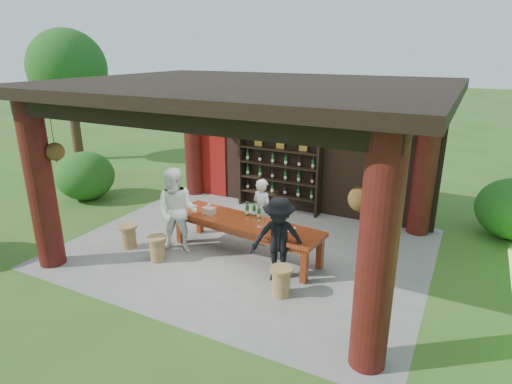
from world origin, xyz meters
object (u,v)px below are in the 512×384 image
at_px(stool_near_left, 157,248).
at_px(guest_woman, 177,211).
at_px(wine_shelf, 279,173).
at_px(stool_near_right, 281,280).
at_px(host, 262,211).
at_px(stool_far_left, 128,236).
at_px(guest_man, 279,240).
at_px(napkin_basket, 209,211).
at_px(tasting_table, 246,226).

height_order(stool_near_left, guest_woman, guest_woman).
relative_size(wine_shelf, stool_near_right, 4.27).
relative_size(stool_near_right, host, 0.36).
xyz_separation_m(stool_far_left, guest_man, (3.41, 0.26, 0.53)).
relative_size(guest_woman, napkin_basket, 7.02).
xyz_separation_m(guest_man, napkin_basket, (-1.91, 0.60, 0.01)).
xyz_separation_m(tasting_table, stool_far_left, (-2.40, -0.87, -0.36)).
distance_m(stool_far_left, host, 2.93).
bearing_deg(wine_shelf, guest_woman, -103.99).
bearing_deg(guest_woman, stool_far_left, 177.43).
height_order(tasting_table, host, host).
distance_m(host, guest_woman, 1.84).
bearing_deg(host, napkin_basket, 54.64).
relative_size(wine_shelf, stool_far_left, 4.38).
distance_m(tasting_table, stool_near_left, 1.83).
bearing_deg(stool_near_right, stool_near_left, 179.33).
bearing_deg(stool_far_left, guest_woman, 17.13).
relative_size(tasting_table, guest_woman, 1.86).
bearing_deg(guest_woman, wine_shelf, 56.32).
height_order(wine_shelf, host, wine_shelf).
bearing_deg(tasting_table, host, 86.32).
bearing_deg(napkin_basket, stool_near_right, -26.30).
bearing_deg(stool_near_right, wine_shelf, 115.04).
height_order(stool_near_left, stool_near_right, stool_near_right).
bearing_deg(stool_near_left, host, 48.98).
distance_m(wine_shelf, tasting_table, 2.82).
bearing_deg(guest_woman, stool_near_right, -31.44).
bearing_deg(stool_near_right, guest_man, 119.82).
xyz_separation_m(guest_woman, napkin_basket, (0.43, 0.53, -0.09)).
bearing_deg(guest_man, napkin_basket, 144.28).
relative_size(tasting_table, stool_near_left, 6.60).
xyz_separation_m(stool_near_left, napkin_basket, (0.57, 1.04, 0.55)).
bearing_deg(tasting_table, stool_near_right, -39.87).
relative_size(stool_far_left, host, 0.35).
bearing_deg(stool_near_right, napkin_basket, 153.70).
height_order(stool_far_left, guest_man, guest_man).
bearing_deg(stool_far_left, napkin_basket, 29.91).
xyz_separation_m(stool_near_right, napkin_basket, (-2.18, 1.08, 0.54)).
bearing_deg(guest_man, host, 108.81).
relative_size(guest_man, napkin_basket, 6.20).
xyz_separation_m(stool_near_left, guest_woman, (0.14, 0.51, 0.64)).
height_order(tasting_table, stool_far_left, tasting_table).
relative_size(stool_near_left, stool_far_left, 1.00).
bearing_deg(wine_shelf, tasting_table, -79.70).
distance_m(stool_far_left, napkin_basket, 1.82).
distance_m(wine_shelf, host, 2.15).
xyz_separation_m(stool_near_right, host, (-1.24, 1.76, 0.46)).
relative_size(stool_near_right, napkin_basket, 2.03).
height_order(wine_shelf, stool_far_left, wine_shelf).
relative_size(wine_shelf, napkin_basket, 8.68).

